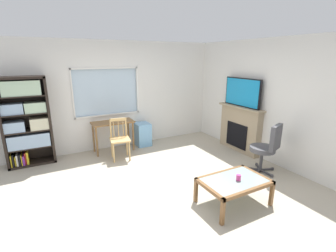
{
  "coord_description": "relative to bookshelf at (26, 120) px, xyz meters",
  "views": [
    {
      "loc": [
        -1.65,
        -3.37,
        2.19
      ],
      "look_at": [
        0.37,
        0.42,
        0.97
      ],
      "focal_mm": 25.81,
      "sensor_mm": 36.0,
      "label": 1
    }
  ],
  "objects": [
    {
      "name": "coffee_table",
      "position": [
        2.75,
        -3.15,
        -0.61
      ],
      "size": [
        1.01,
        0.68,
        0.41
      ],
      "color": "#8C9E99",
      "rests_on": "ground"
    },
    {
      "name": "office_chair",
      "position": [
        4.03,
        -2.65,
        -0.4
      ],
      "size": [
        0.58,
        0.57,
        1.0
      ],
      "color": "#4C4C51",
      "rests_on": "ground"
    },
    {
      "name": "desk_under_window",
      "position": [
        1.75,
        -0.11,
        -0.35
      ],
      "size": [
        0.97,
        0.45,
        0.73
      ],
      "color": "brown",
      "rests_on": "ground"
    },
    {
      "name": "bookshelf",
      "position": [
        0.0,
        0.0,
        0.0
      ],
      "size": [
        0.9,
        0.38,
        1.84
      ],
      "color": "black",
      "rests_on": "ground"
    },
    {
      "name": "fireplace",
      "position": [
        4.45,
        -1.49,
        -0.41
      ],
      "size": [
        0.26,
        1.27,
        1.09
      ],
      "color": "tan",
      "rests_on": "ground"
    },
    {
      "name": "plastic_drawer_unit",
      "position": [
        2.52,
        -0.06,
        -0.67
      ],
      "size": [
        0.35,
        0.4,
        0.58
      ],
      "primitive_type": "cube",
      "color": "#72ADDB",
      "rests_on": "ground"
    },
    {
      "name": "wooden_chair",
      "position": [
        1.75,
        -0.62,
        -0.49
      ],
      "size": [
        0.48,
        0.46,
        0.9
      ],
      "color": "tan",
      "rests_on": "ground"
    },
    {
      "name": "ground",
      "position": [
        1.96,
        -2.21,
        -0.97
      ],
      "size": [
        6.18,
        5.9,
        0.02
      ],
      "primitive_type": "cube",
      "color": "#B2A893"
    },
    {
      "name": "wall_back_with_window",
      "position": [
        1.99,
        0.24,
        0.32
      ],
      "size": [
        5.18,
        0.15,
        2.58
      ],
      "color": "silver",
      "rests_on": "ground"
    },
    {
      "name": "wall_right",
      "position": [
        4.61,
        -2.21,
        0.33
      ],
      "size": [
        0.12,
        5.1,
        2.58
      ],
      "primitive_type": "cube",
      "color": "silver",
      "rests_on": "ground"
    },
    {
      "name": "tv",
      "position": [
        4.44,
        -1.49,
        0.46
      ],
      "size": [
        0.06,
        1.05,
        0.65
      ],
      "color": "black",
      "rests_on": "fireplace"
    },
    {
      "name": "sippy_cup",
      "position": [
        2.79,
        -3.19,
        -0.51
      ],
      "size": [
        0.07,
        0.07,
        0.09
      ],
      "primitive_type": "cylinder",
      "color": "#DB3D84",
      "rests_on": "coffee_table"
    }
  ]
}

